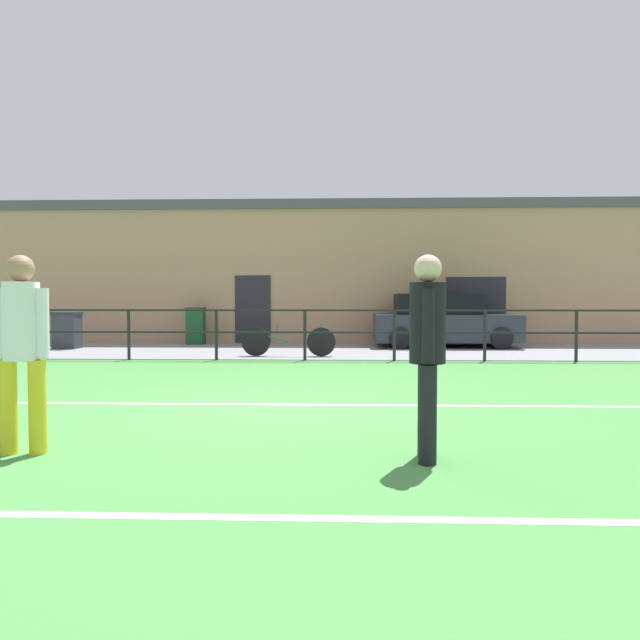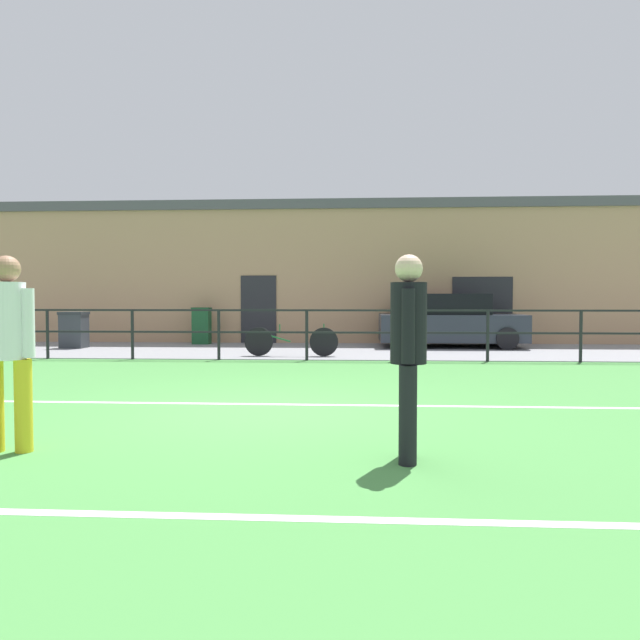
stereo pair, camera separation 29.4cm
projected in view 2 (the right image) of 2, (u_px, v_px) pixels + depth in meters
The scene contains 12 objects.
ground at pixel (266, 412), 7.39m from camera, with size 60.00×44.00×0.04m, color #478C42.
field_line_touchline at pixel (271, 404), 7.83m from camera, with size 36.00×0.11×0.00m, color white.
field_line_hash at pixel (181, 516), 3.81m from camera, with size 36.00×0.11×0.00m, color white.
pavement_strip at pixel (315, 350), 15.87m from camera, with size 48.00×5.00×0.02m, color gray.
perimeter_fence at pixel (307, 327), 13.35m from camera, with size 36.07×0.07×1.15m.
clubhouse_facade at pixel (323, 273), 19.48m from camera, with size 28.00×2.56×4.44m.
player_goalkeeper at pixel (408, 344), 5.08m from camera, with size 0.31×0.48×1.77m.
player_striker at pixel (8, 341), 5.37m from camera, with size 0.49×0.31×1.78m.
parked_car_red at pixel (449, 322), 16.89m from camera, with size 4.01×1.95×1.51m.
bicycle_parked_0 at pixel (291, 341), 14.17m from camera, with size 2.24×0.04×0.77m.
trash_bin_0 at pixel (202, 326), 17.96m from camera, with size 0.53×0.45×1.10m.
trash_bin_1 at pixel (74, 330), 16.53m from camera, with size 0.67×0.57×1.01m.
Camera 2 is at (1.12, -7.29, 1.39)m, focal length 33.47 mm.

